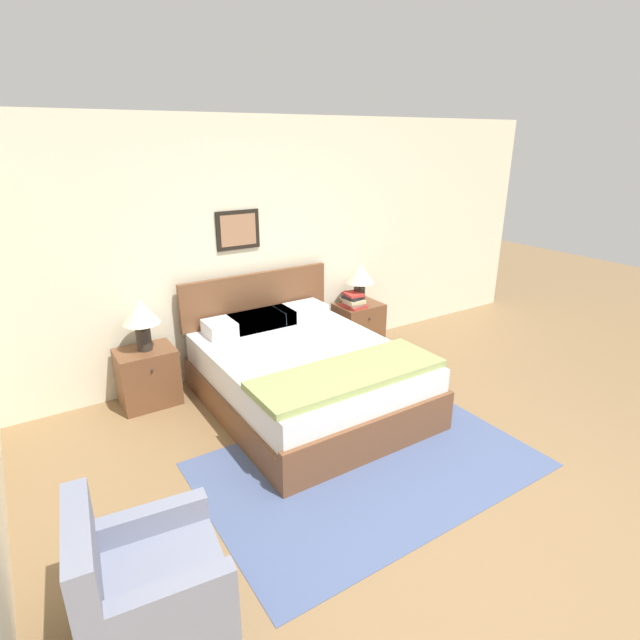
{
  "coord_description": "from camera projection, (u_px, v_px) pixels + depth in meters",
  "views": [
    {
      "loc": [
        -2.33,
        -1.55,
        2.39
      ],
      "look_at": [
        -0.23,
        1.71,
        0.96
      ],
      "focal_mm": 28.0,
      "sensor_mm": 36.0,
      "label": 1
    }
  ],
  "objects": [
    {
      "name": "nightstand_near_window",
      "position": [
        148.0,
        377.0,
        4.68
      ],
      "size": [
        0.52,
        0.43,
        0.55
      ],
      "color": "brown",
      "rests_on": "ground_plane"
    },
    {
      "name": "book_hardcover_middle",
      "position": [
        353.0,
        303.0,
        5.73
      ],
      "size": [
        0.16,
        0.24,
        0.04
      ],
      "rotation": [
        0.0,
        0.0,
        -0.05
      ],
      "color": "silver",
      "rests_on": "book_thick_bottom"
    },
    {
      "name": "book_slim_near_top",
      "position": [
        353.0,
        297.0,
        5.71
      ],
      "size": [
        0.22,
        0.23,
        0.04
      ],
      "rotation": [
        0.0,
        0.0,
        0.18
      ],
      "color": "#232328",
      "rests_on": "book_novel_upper"
    },
    {
      "name": "nightstand_by_door",
      "position": [
        358.0,
        326.0,
        5.93
      ],
      "size": [
        0.52,
        0.43,
        0.55
      ],
      "color": "brown",
      "rests_on": "ground_plane"
    },
    {
      "name": "table_lamp_near_window",
      "position": [
        141.0,
        315.0,
        4.47
      ],
      "size": [
        0.33,
        0.33,
        0.49
      ],
      "color": "#2D2823",
      "rests_on": "nightstand_near_window"
    },
    {
      "name": "area_rug_main",
      "position": [
        369.0,
        464.0,
        3.86
      ],
      "size": [
        2.51,
        1.64,
        0.01
      ],
      "color": "#47567F",
      "rests_on": "ground_plane"
    },
    {
      "name": "armchair",
      "position": [
        147.0,
        591.0,
        2.47
      ],
      "size": [
        0.75,
        0.72,
        0.8
      ],
      "rotation": [
        0.0,
        0.0,
        -1.69
      ],
      "color": "gray",
      "rests_on": "ground_plane"
    },
    {
      "name": "ground_plane",
      "position": [
        492.0,
        528.0,
        3.24
      ],
      "size": [
        16.0,
        16.0,
        0.0
      ],
      "primitive_type": "plane",
      "color": "olive"
    },
    {
      "name": "bed",
      "position": [
        305.0,
        373.0,
        4.65
      ],
      "size": [
        1.66,
        2.08,
        1.06
      ],
      "color": "brown",
      "rests_on": "ground_plane"
    },
    {
      "name": "book_thick_bottom",
      "position": [
        353.0,
        306.0,
        5.74
      ],
      "size": [
        0.25,
        0.3,
        0.03
      ],
      "rotation": [
        0.0,
        0.0,
        0.14
      ],
      "color": "#B7332D",
      "rests_on": "nightstand_by_door"
    },
    {
      "name": "book_paperback_top",
      "position": [
        353.0,
        294.0,
        5.69
      ],
      "size": [
        0.2,
        0.24,
        0.03
      ],
      "rotation": [
        0.0,
        0.0,
        -0.1
      ],
      "color": "#B7332D",
      "rests_on": "book_slim_near_top"
    },
    {
      "name": "wall_back",
      "position": [
        265.0,
        246.0,
        5.26
      ],
      "size": [
        7.69,
        0.09,
        2.6
      ],
      "color": "beige",
      "rests_on": "ground_plane"
    },
    {
      "name": "book_novel_upper",
      "position": [
        353.0,
        300.0,
        5.72
      ],
      "size": [
        0.22,
        0.29,
        0.04
      ],
      "rotation": [
        0.0,
        0.0,
        -0.11
      ],
      "color": "beige",
      "rests_on": "book_hardcover_middle"
    },
    {
      "name": "table_lamp_by_door",
      "position": [
        360.0,
        276.0,
        5.73
      ],
      "size": [
        0.33,
        0.33,
        0.49
      ],
      "color": "#2D2823",
      "rests_on": "nightstand_by_door"
    }
  ]
}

